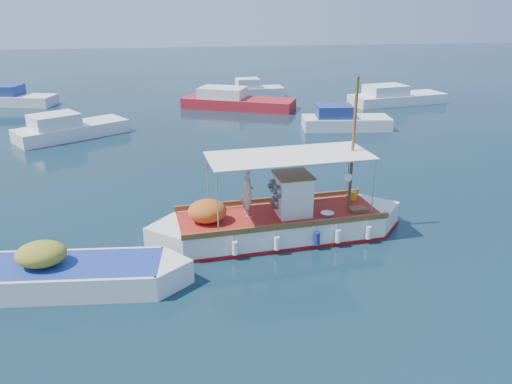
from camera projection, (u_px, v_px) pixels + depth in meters
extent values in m
plane|color=black|center=(281.00, 239.00, 18.04)|extent=(160.00, 160.00, 0.00)
cube|color=white|center=(279.00, 228.00, 18.14)|extent=(7.40, 3.01, 1.06)
cube|color=white|center=(179.00, 239.00, 17.32)|extent=(2.40, 2.40, 1.06)
cube|color=white|center=(370.00, 218.00, 18.97)|extent=(2.40, 2.40, 1.06)
cube|color=#9D0F10|center=(279.00, 236.00, 18.26)|extent=(7.50, 3.10, 0.17)
cube|color=#A22219|center=(279.00, 215.00, 17.96)|extent=(7.38, 2.82, 0.06)
cube|color=brown|center=(270.00, 200.00, 19.02)|extent=(7.30, 0.72, 0.19)
cube|color=brown|center=(290.00, 226.00, 16.82)|extent=(7.30, 0.72, 0.19)
cube|color=white|center=(292.00, 195.00, 17.80)|extent=(1.26, 1.35, 1.44)
cube|color=brown|center=(293.00, 175.00, 17.53)|extent=(1.36, 1.45, 0.06)
cylinder|color=slate|center=(278.00, 192.00, 17.28)|extent=(0.25, 0.50, 0.48)
cylinder|color=slate|center=(273.00, 186.00, 17.84)|extent=(0.25, 0.50, 0.48)
cylinder|color=slate|center=(276.00, 202.00, 17.75)|extent=(0.25, 0.50, 0.48)
cylinder|color=brown|center=(353.00, 145.00, 17.70)|extent=(0.12, 0.12, 4.82)
cylinder|color=brown|center=(332.00, 157.00, 17.67)|extent=(1.73, 0.22, 0.08)
cylinder|color=silver|center=(207.00, 182.00, 17.97)|extent=(0.05, 0.05, 2.17)
cylinder|color=silver|center=(218.00, 204.00, 16.05)|extent=(0.05, 0.05, 2.17)
cylinder|color=silver|center=(348.00, 170.00, 19.23)|extent=(0.05, 0.05, 2.17)
cylinder|color=silver|center=(373.00, 189.00, 17.31)|extent=(0.05, 0.05, 2.17)
cube|color=silver|center=(290.00, 156.00, 17.24)|extent=(5.86, 2.78, 0.04)
ellipsoid|color=#C85C1D|center=(207.00, 211.00, 17.21)|extent=(1.44, 1.26, 0.81)
cube|color=gold|center=(307.00, 201.00, 18.65)|extent=(0.25, 0.19, 0.39)
cylinder|color=gold|center=(353.00, 196.00, 19.23)|extent=(0.31, 0.31, 0.33)
cube|color=brown|center=(358.00, 209.00, 18.25)|extent=(0.66, 0.48, 0.12)
cylinder|color=#B2B2B2|center=(327.00, 214.00, 17.83)|extent=(0.52, 0.52, 0.12)
cylinder|color=white|center=(348.00, 178.00, 16.96)|extent=(0.29, 0.05, 0.29)
cylinder|color=white|center=(235.00, 248.00, 16.45)|extent=(0.21, 0.21, 0.46)
cylinder|color=navy|center=(317.00, 239.00, 17.11)|extent=(0.21, 0.21, 0.46)
cylinder|color=white|center=(369.00, 233.00, 17.55)|extent=(0.21, 0.21, 0.46)
imported|color=beige|center=(247.00, 192.00, 17.48)|extent=(0.51, 0.71, 1.84)
cube|color=white|center=(76.00, 279.00, 14.95)|extent=(5.25, 2.47, 1.00)
cube|color=white|center=(161.00, 276.00, 15.10)|extent=(1.98, 1.98, 1.00)
cube|color=navy|center=(74.00, 265.00, 14.77)|extent=(5.23, 2.25, 0.06)
ellipsoid|color=olive|center=(41.00, 254.00, 14.58)|extent=(1.57, 1.33, 0.73)
cube|color=silver|center=(72.00, 132.00, 31.41)|extent=(6.98, 5.66, 1.00)
cube|color=silver|center=(54.00, 121.00, 30.45)|extent=(3.37, 3.17, 0.80)
cube|color=#A61B23|center=(239.00, 104.00, 39.77)|extent=(9.18, 6.24, 1.00)
cube|color=silver|center=(223.00, 92.00, 39.77)|extent=(4.20, 3.64, 0.80)
cube|color=silver|center=(346.00, 124.00, 33.42)|extent=(5.98, 2.89, 1.00)
cube|color=navy|center=(334.00, 111.00, 33.07)|extent=(2.51, 2.14, 0.80)
cube|color=silver|center=(397.00, 100.00, 41.48)|extent=(8.39, 4.00, 1.00)
cube|color=silver|center=(386.00, 90.00, 40.77)|extent=(3.57, 2.75, 0.80)
cube|color=silver|center=(18.00, 101.00, 40.99)|extent=(6.42, 3.82, 1.00)
cube|color=navy|center=(5.00, 90.00, 40.75)|extent=(2.84, 2.53, 0.80)
cube|color=silver|center=(256.00, 93.00, 44.73)|extent=(4.97, 2.25, 1.00)
cube|color=silver|center=(248.00, 83.00, 44.26)|extent=(2.04, 1.80, 0.80)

